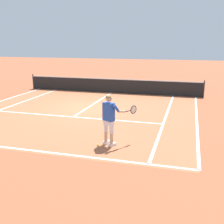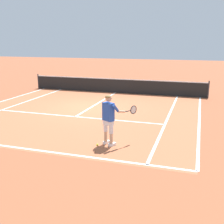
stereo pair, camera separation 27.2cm
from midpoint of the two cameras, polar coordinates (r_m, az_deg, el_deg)
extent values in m
plane|color=#9E5133|center=(14.54, -3.95, 0.89)|extent=(80.00, 80.00, 0.00)
cube|color=#B2603D|center=(13.91, -5.01, 0.25)|extent=(10.98, 10.88, 0.00)
cube|color=white|center=(9.52, -17.23, -7.16)|extent=(10.98, 0.10, 0.01)
cube|color=white|center=(12.89, -6.97, -0.95)|extent=(8.23, 0.10, 0.01)
cube|color=white|center=(15.76, -2.18, 1.99)|extent=(0.10, 6.40, 0.01)
cube|color=white|center=(15.92, -18.84, 1.34)|extent=(0.10, 10.48, 0.01)
cube|color=white|center=(12.94, 12.08, -1.10)|extent=(0.10, 10.48, 0.01)
cube|color=white|center=(12.90, 18.16, -1.56)|extent=(0.10, 10.48, 0.01)
cylinder|color=#333338|center=(21.10, -14.62, 6.18)|extent=(0.08, 0.08, 1.07)
cylinder|color=#333338|center=(17.93, 19.72, 4.40)|extent=(0.08, 0.08, 1.07)
cube|color=black|center=(18.67, 1.13, 5.37)|extent=(11.84, 0.02, 0.91)
cube|color=white|center=(18.60, 1.14, 6.84)|extent=(11.84, 0.03, 0.06)
cube|color=white|center=(9.49, -0.29, -6.27)|extent=(0.24, 0.30, 0.09)
cube|color=white|center=(9.30, 0.86, -6.72)|extent=(0.24, 0.30, 0.09)
cylinder|color=tan|center=(9.39, -0.48, -5.04)|extent=(0.11, 0.11, 0.36)
cylinder|color=silver|center=(9.27, -0.48, -2.80)|extent=(0.14, 0.14, 0.41)
cylinder|color=tan|center=(9.19, 0.68, -5.47)|extent=(0.11, 0.11, 0.36)
cylinder|color=silver|center=(9.07, 0.68, -3.19)|extent=(0.14, 0.14, 0.41)
cube|color=silver|center=(9.12, 0.09, -2.00)|extent=(0.39, 0.35, 0.20)
cube|color=#234CAD|center=(9.03, 0.10, 0.07)|extent=(0.44, 0.38, 0.60)
cylinder|color=tan|center=(9.22, -0.90, 0.04)|extent=(0.09, 0.09, 0.62)
cylinder|color=#234CAD|center=(8.86, 1.67, 0.79)|extent=(0.21, 0.27, 0.29)
cylinder|color=tan|center=(9.01, 2.81, 0.09)|extent=(0.22, 0.29, 0.14)
sphere|color=tan|center=(8.94, 0.14, 2.84)|extent=(0.21, 0.21, 0.21)
ellipsoid|color=olive|center=(8.91, 0.05, 3.14)|extent=(0.27, 0.27, 0.12)
cylinder|color=#232326|center=(9.16, 3.86, 0.11)|extent=(0.13, 0.19, 0.03)
cylinder|color=black|center=(9.26, 4.51, 0.27)|extent=(0.07, 0.10, 0.02)
torus|color=black|center=(9.39, 5.29, 0.45)|extent=(0.17, 0.27, 0.30)
cylinder|color=silver|center=(9.39, 5.29, 0.45)|extent=(0.13, 0.22, 0.25)
sphere|color=#CCE02D|center=(9.31, -2.20, -6.78)|extent=(0.07, 0.07, 0.07)
camera|label=1|loc=(0.14, -89.17, 0.21)|focal=44.28mm
camera|label=2|loc=(0.14, 90.83, -0.21)|focal=44.28mm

